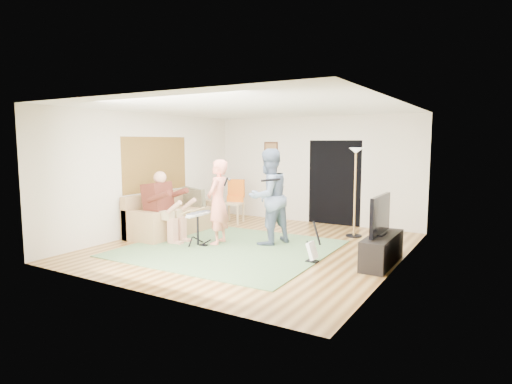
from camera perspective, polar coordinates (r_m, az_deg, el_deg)
floor at (r=8.52m, az=-0.36°, el=-7.30°), size 6.00×6.00×0.00m
walls at (r=8.30m, az=-0.36°, el=1.78°), size 5.50×6.00×2.70m
ceiling at (r=8.29m, az=-0.37°, el=11.12°), size 6.00×6.00×0.00m
window_blinds at (r=10.12m, az=-13.21°, el=3.63°), size 0.00×2.05×2.05m
doorway at (r=10.78m, az=10.41°, el=1.21°), size 2.10×0.00×2.10m
picture_frame at (r=11.49m, az=2.01°, el=5.90°), size 0.42×0.03×0.32m
area_rug at (r=8.39m, az=-3.63°, el=-7.49°), size 3.78×3.54×0.02m
sofa at (r=9.94m, az=-11.31°, el=-3.61°), size 0.93×2.26×0.91m
drummer at (r=9.13m, az=-12.01°, el=-2.87°), size 0.95×0.53×1.46m
drum_kit at (r=8.63m, az=-7.76°, el=-5.15°), size 0.37×0.67×0.69m
singer at (r=8.62m, az=-5.10°, el=-1.36°), size 0.53×0.70×1.71m
microphone at (r=8.46m, az=-4.03°, el=1.37°), size 0.06×0.06×0.24m
guitarist at (r=8.57m, az=1.70°, el=-0.65°), size 1.01×1.13×1.93m
guitar_held at (r=8.44m, az=2.89°, el=1.60°), size 0.27×0.61×0.26m
guitar_spare at (r=7.47m, az=7.55°, el=-7.75°), size 0.26×0.23×0.72m
torchiere_lamp at (r=9.46m, az=13.11°, el=2.09°), size 0.35×0.35×1.94m
dining_chair at (r=10.97m, az=-2.92°, el=-2.06°), size 0.55×0.57×1.10m
tv_cabinet at (r=7.58m, az=16.45°, el=-7.41°), size 0.40×1.40×0.50m
television at (r=7.47m, az=16.23°, el=-2.91°), size 0.06×1.07×0.66m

